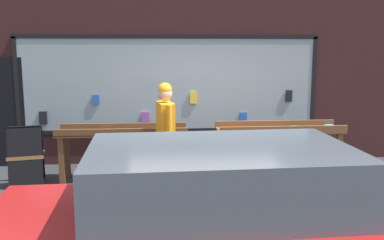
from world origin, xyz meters
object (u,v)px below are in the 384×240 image
at_px(sandwich_board_sign, 26,156).
at_px(display_table_left, 123,137).
at_px(display_table_right, 279,134).
at_px(person_browsing, 165,128).
at_px(small_dog, 134,181).
at_px(parked_car, 220,218).

bearing_deg(sandwich_board_sign, display_table_left, -7.09).
bearing_deg(display_table_right, sandwich_board_sign, -178.54).
relative_size(display_table_left, person_browsing, 1.27).
height_order(small_dog, parked_car, parked_car).
relative_size(display_table_right, small_dog, 3.75).
bearing_deg(small_dog, person_browsing, -60.18).
distance_m(display_table_left, small_dog, 1.06).
bearing_deg(small_dog, sandwich_board_sign, 68.33).
height_order(person_browsing, small_dog, person_browsing).
bearing_deg(sandwich_board_sign, person_browsing, -23.89).
xyz_separation_m(display_table_left, parked_car, (1.15, -3.60, -0.02)).
height_order(sandwich_board_sign, parked_car, parked_car).
xyz_separation_m(small_dog, parked_car, (0.91, -2.70, 0.49)).
xyz_separation_m(display_table_left, small_dog, (0.23, -0.90, -0.51)).
bearing_deg(display_table_left, small_dog, -75.67).
relative_size(display_table_left, parked_car, 0.52).
distance_m(display_table_left, parked_car, 3.78).
relative_size(small_dog, sandwich_board_sign, 0.60).
bearing_deg(person_browsing, display_table_right, -82.24).
bearing_deg(sandwich_board_sign, small_dog, -34.46).
bearing_deg(person_browsing, sandwich_board_sign, 67.43).
relative_size(display_table_left, display_table_right, 1.00).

